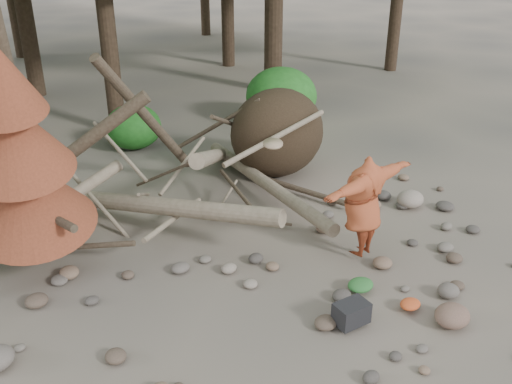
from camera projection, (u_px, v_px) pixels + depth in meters
ground at (326, 306)px, 8.60m from camera, size 120.00×120.00×0.00m
deadfall_pile at (259, 141)px, 12.33m from camera, size 8.55×5.24×3.30m
dead_conifer at (20, 158)px, 8.37m from camera, size 2.06×2.16×4.35m
bush_mid at (133, 127)px, 14.36m from camera, size 1.40×1.40×1.12m
bush_right at (281, 96)px, 16.01m from camera, size 2.00×2.00×1.60m
frisbee_thrower at (363, 206)px, 9.45m from camera, size 3.11×0.80×2.41m
backpack at (351, 316)px, 8.12m from camera, size 0.52×0.37×0.32m
cloth_green at (360, 288)px, 8.90m from camera, size 0.43×0.36×0.16m
cloth_orange at (410, 307)px, 8.49m from camera, size 0.34×0.28×0.12m
boulder_front_right at (452, 316)px, 8.14m from camera, size 0.53×0.48×0.32m
boulder_mid_right at (410, 199)px, 11.52m from camera, size 0.57×0.51×0.34m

